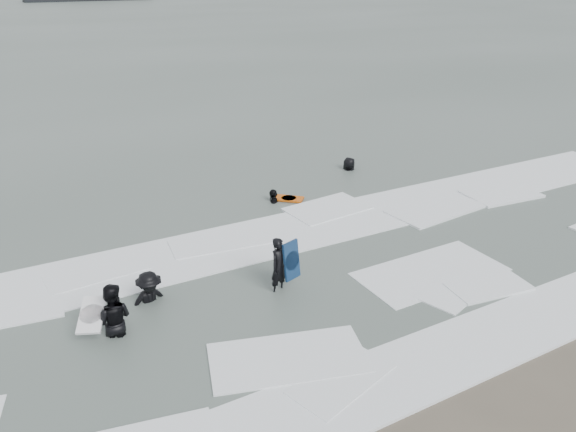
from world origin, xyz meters
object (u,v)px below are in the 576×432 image
surfer_wading (115,334)px  surfer_right_far (349,171)px  surfer_breaker (151,304)px  surfer_centre (280,292)px  surfer_right_near (274,203)px

surfer_wading → surfer_right_far: surfer_wading is taller
surfer_wading → surfer_breaker: 1.28m
surfer_breaker → surfer_right_far: surfer_breaker is taller
surfer_right_far → surfer_centre: bearing=31.2°
surfer_centre → surfer_right_far: size_ratio=0.88×
surfer_wading → surfer_right_far: (10.40, 6.47, 0.00)m
surfer_right_far → surfer_right_near: bearing=5.7°
surfer_breaker → surfer_right_near: size_ratio=1.03×
surfer_wading → surfer_right_near: size_ratio=1.08×
surfer_centre → surfer_right_far: 9.28m
surfer_centre → surfer_breaker: bearing=139.4°
surfer_breaker → surfer_right_far: bearing=20.4°
surfer_right_near → surfer_right_far: size_ratio=0.97×
surfer_right_near → surfer_breaker: bearing=-21.3°
surfer_centre → surfer_right_near: 5.70m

